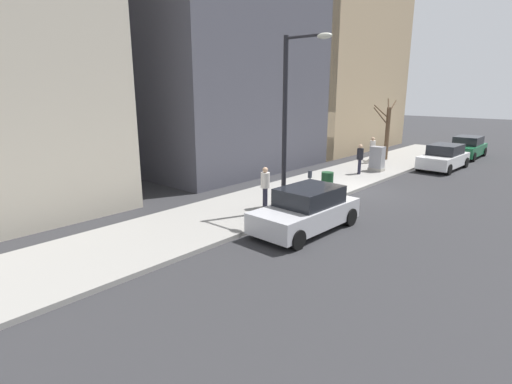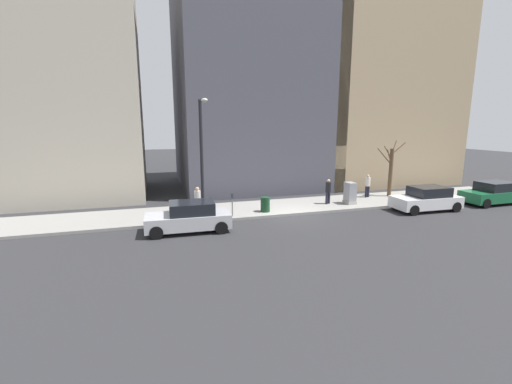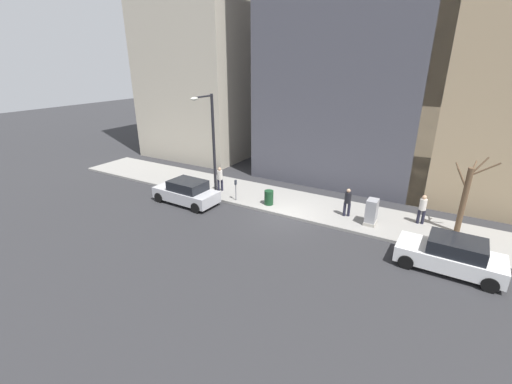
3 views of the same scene
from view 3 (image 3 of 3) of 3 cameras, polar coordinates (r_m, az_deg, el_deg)
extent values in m
plane|color=#2B2B2D|center=(20.02, 4.57, -4.15)|extent=(120.00, 120.00, 0.00)
cube|color=gray|center=(21.66, 6.90, -2.00)|extent=(4.00, 36.00, 0.15)
cube|color=white|center=(17.14, 29.44, -9.55)|extent=(1.92, 4.25, 0.70)
cube|color=black|center=(16.85, 30.50, -7.76)|extent=(1.66, 2.25, 0.60)
cylinder|color=black|center=(16.56, 23.70, -10.58)|extent=(0.24, 0.65, 0.64)
cylinder|color=black|center=(18.05, 24.61, -8.03)|extent=(0.24, 0.65, 0.64)
cylinder|color=black|center=(16.62, 34.44, -12.63)|extent=(0.24, 0.65, 0.64)
cylinder|color=black|center=(18.10, 34.38, -9.90)|extent=(0.24, 0.65, 0.64)
cube|color=#B7B7BC|center=(22.13, -11.57, -0.39)|extent=(1.93, 4.26, 0.70)
cube|color=black|center=(21.77, -11.31, 1.10)|extent=(1.67, 2.25, 0.60)
cylinder|color=black|center=(22.73, -15.84, -0.87)|extent=(0.24, 0.65, 0.64)
cylinder|color=black|center=(23.80, -12.86, 0.42)|extent=(0.24, 0.65, 0.64)
cylinder|color=black|center=(20.66, -9.98, -2.61)|extent=(0.24, 0.65, 0.64)
cylinder|color=black|center=(21.84, -7.03, -1.11)|extent=(0.24, 0.65, 0.64)
cylinder|color=slate|center=(21.75, -3.38, -0.06)|extent=(0.07, 0.07, 1.05)
cube|color=#2D333D|center=(21.52, -3.41, 1.61)|extent=(0.14, 0.10, 0.30)
cube|color=#A8A399|center=(19.77, 18.48, -4.82)|extent=(0.83, 0.61, 0.18)
cube|color=#939399|center=(19.48, 18.72, -2.93)|extent=(0.75, 0.55, 1.25)
cylinder|color=black|center=(21.94, -7.03, 7.47)|extent=(0.18, 0.18, 6.50)
cylinder|color=black|center=(20.80, -8.80, 15.45)|extent=(1.60, 0.10, 0.10)
ellipsoid|color=beige|center=(20.19, -10.25, 15.05)|extent=(0.56, 0.32, 0.20)
cylinder|color=brown|center=(20.13, 31.32, -1.32)|extent=(0.28, 0.28, 3.49)
cylinder|color=brown|center=(19.82, 33.17, 3.58)|extent=(0.45, 0.69, 0.99)
cylinder|color=brown|center=(20.15, 31.03, 2.28)|extent=(0.82, 0.77, 1.22)
cylinder|color=brown|center=(19.69, 33.87, 3.13)|extent=(0.13, 1.16, 0.86)
cylinder|color=brown|center=(20.27, 32.37, 2.96)|extent=(1.20, 0.30, 0.89)
cylinder|color=brown|center=(19.67, 31.13, 1.85)|extent=(0.28, 0.65, 1.15)
cylinder|color=#14381E|center=(21.11, 2.15, -0.93)|extent=(0.56, 0.56, 0.90)
cylinder|color=#1E1E2D|center=(20.70, 25.44, -3.68)|extent=(0.16, 0.16, 0.82)
cylinder|color=#1E1E2D|center=(20.76, 26.09, -3.73)|extent=(0.16, 0.16, 0.82)
cylinder|color=silver|center=(20.46, 26.08, -1.87)|extent=(0.36, 0.36, 0.62)
sphere|color=tan|center=(20.32, 26.27, -0.78)|extent=(0.22, 0.22, 0.22)
cylinder|color=#1E1E2D|center=(20.23, 14.54, -2.78)|extent=(0.16, 0.16, 0.82)
cylinder|color=#1E1E2D|center=(20.26, 15.21, -2.81)|extent=(0.16, 0.16, 0.82)
cylinder|color=black|center=(19.97, 15.07, -0.91)|extent=(0.36, 0.36, 0.62)
sphere|color=tan|center=(19.82, 15.18, 0.22)|extent=(0.22, 0.22, 0.22)
cylinder|color=#1E1E2D|center=(23.49, -5.70, 1.20)|extent=(0.16, 0.16, 0.82)
cylinder|color=#1E1E2D|center=(23.44, -6.27, 1.14)|extent=(0.16, 0.16, 0.82)
cylinder|color=silver|center=(23.23, -6.05, 2.84)|extent=(0.36, 0.36, 0.62)
sphere|color=tan|center=(23.10, -6.09, 3.83)|extent=(0.22, 0.22, 0.22)
cube|color=#4C4C56|center=(28.92, 17.51, 22.40)|extent=(12.29, 12.29, 19.22)
camera|label=1|loc=(26.43, -42.48, 7.49)|focal=28.00mm
camera|label=2|loc=(16.01, -63.90, -2.51)|focal=24.00mm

